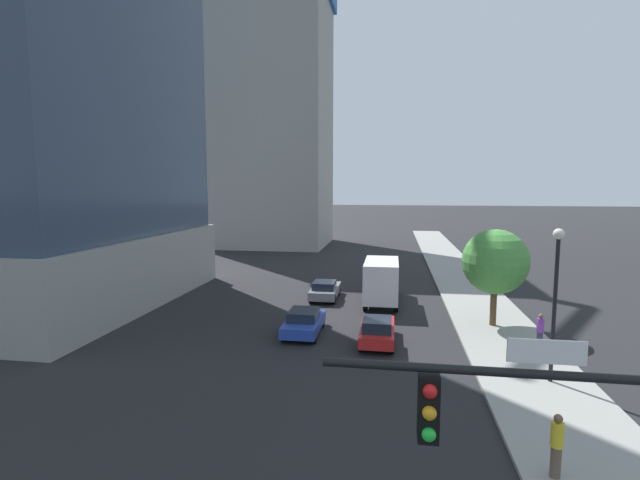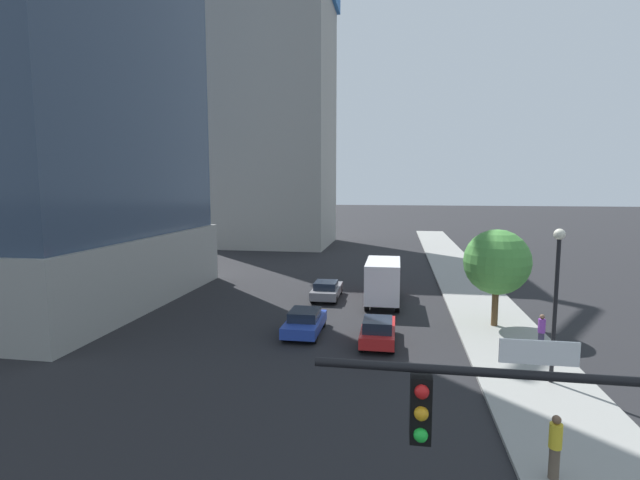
# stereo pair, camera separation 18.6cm
# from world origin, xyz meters

# --- Properties ---
(sidewalk) EXTENTS (4.60, 120.00, 0.15)m
(sidewalk) POSITION_xyz_m (8.98, 20.00, 0.07)
(sidewalk) COLOR gray
(sidewalk) RESTS_ON ground
(construction_building) EXTENTS (16.57, 25.01, 45.42)m
(construction_building) POSITION_xyz_m (-13.73, 58.22, 19.40)
(construction_building) COLOR #9E9B93
(construction_building) RESTS_ON ground
(traffic_light_pole) EXTENTS (5.16, 0.48, 5.75)m
(traffic_light_pole) POSITION_xyz_m (5.46, 2.55, 4.08)
(traffic_light_pole) COLOR black
(traffic_light_pole) RESTS_ON sidewalk
(street_lamp) EXTENTS (0.44, 0.44, 6.27)m
(street_lamp) POSITION_xyz_m (9.54, 15.01, 4.21)
(street_lamp) COLOR black
(street_lamp) RESTS_ON sidewalk
(street_tree) EXTENTS (3.69, 3.69, 5.53)m
(street_tree) POSITION_xyz_m (8.85, 22.73, 3.82)
(street_tree) COLOR brown
(street_tree) RESTS_ON sidewalk
(car_gray) EXTENTS (1.83, 4.23, 1.36)m
(car_gray) POSITION_xyz_m (-1.67, 27.93, 0.68)
(car_gray) COLOR slate
(car_gray) RESTS_ON ground
(car_red) EXTENTS (1.72, 4.19, 1.46)m
(car_red) POSITION_xyz_m (2.38, 18.89, 0.72)
(car_red) COLOR red
(car_red) RESTS_ON ground
(car_blue) EXTENTS (1.84, 4.08, 1.35)m
(car_blue) POSITION_xyz_m (-1.67, 19.88, 0.68)
(car_blue) COLOR #233D9E
(car_blue) RESTS_ON ground
(box_truck) EXTENTS (2.25, 6.90, 3.12)m
(box_truck) POSITION_xyz_m (2.38, 27.27, 1.75)
(box_truck) COLOR #B21E1E
(box_truck) RESTS_ON ground
(pedestrian_purple_shirt) EXTENTS (0.34, 0.34, 1.78)m
(pedestrian_purple_shirt) POSITION_xyz_m (10.25, 18.88, 1.06)
(pedestrian_purple_shirt) COLOR #38334C
(pedestrian_purple_shirt) RESTS_ON sidewalk
(pedestrian_yellow_shirt) EXTENTS (0.34, 0.34, 1.80)m
(pedestrian_yellow_shirt) POSITION_xyz_m (7.58, 8.34, 1.08)
(pedestrian_yellow_shirt) COLOR brown
(pedestrian_yellow_shirt) RESTS_ON sidewalk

